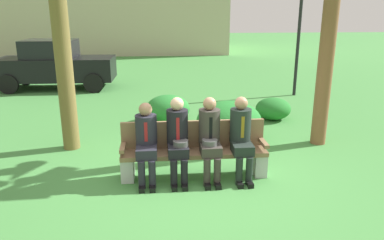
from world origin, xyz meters
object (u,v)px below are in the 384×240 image
object	(u,v)px
seated_man_rightmost	(241,134)
parked_car_near	(55,65)
seated_man_centerright	(210,135)
street_lamp	(300,20)
shrub_near_bench	(229,121)
park_bench	(194,150)
seated_man_leftmost	(146,139)
shrub_mid_lawn	(168,109)
seated_man_centerleft	(178,136)
shrub_far_lawn	(273,109)

from	to	relation	value
seated_man_rightmost	parked_car_near	world-z (taller)	parked_car_near
seated_man_centerright	street_lamp	xyz separation A→B (m)	(3.57, 5.83, 1.60)
seated_man_rightmost	shrub_near_bench	xyz separation A→B (m)	(0.14, 1.72, -0.32)
seated_man_rightmost	street_lamp	distance (m)	6.78
park_bench	parked_car_near	bearing A→B (deg)	118.58
seated_man_leftmost	shrub_mid_lawn	size ratio (longest dim) A/B	1.18
seated_man_rightmost	parked_car_near	distance (m)	9.01
seated_man_leftmost	seated_man_centerright	size ratio (longest dim) A/B	0.95
seated_man_leftmost	shrub_mid_lawn	bearing A→B (deg)	82.44
seated_man_centerleft	shrub_near_bench	xyz separation A→B (m)	(1.15, 1.73, -0.32)
shrub_near_bench	seated_man_leftmost	bearing A→B (deg)	-133.60
seated_man_centerright	street_lamp	world-z (taller)	street_lamp
shrub_mid_lawn	seated_man_centerright	bearing A→B (deg)	-79.91
park_bench	shrub_far_lawn	xyz separation A→B (m)	(2.29, 3.06, -0.16)
shrub_mid_lawn	parked_car_near	distance (m)	5.79
seated_man_centerright	street_lamp	distance (m)	7.02
seated_man_centerright	parked_car_near	xyz separation A→B (m)	(-4.32, 7.61, 0.10)
shrub_near_bench	street_lamp	world-z (taller)	street_lamp
park_bench	shrub_far_lawn	bearing A→B (deg)	53.19
shrub_mid_lawn	shrub_far_lawn	size ratio (longest dim) A/B	1.22
seated_man_centerright	seated_man_rightmost	xyz separation A→B (m)	(0.51, 0.01, 0.00)
seated_man_centerleft	seated_man_rightmost	world-z (taller)	seated_man_centerleft
shrub_near_bench	seated_man_centerright	bearing A→B (deg)	-110.46
park_bench	seated_man_centerright	world-z (taller)	seated_man_centerright
shrub_near_bench	seated_man_rightmost	bearing A→B (deg)	-94.61
park_bench	seated_man_centerleft	world-z (taller)	seated_man_centerleft
parked_car_near	street_lamp	distance (m)	8.23
park_bench	seated_man_centerleft	distance (m)	0.43
shrub_near_bench	shrub_mid_lawn	size ratio (longest dim) A/B	1.27
park_bench	seated_man_rightmost	bearing A→B (deg)	-9.67
seated_man_rightmost	shrub_near_bench	distance (m)	1.76
park_bench	shrub_near_bench	distance (m)	1.83
seated_man_rightmost	street_lamp	bearing A→B (deg)	62.23
park_bench	seated_man_leftmost	bearing A→B (deg)	-170.03
seated_man_centerleft	street_lamp	size ratio (longest dim) A/B	0.35
shrub_near_bench	shrub_far_lawn	distance (m)	2.03
seated_man_centerright	street_lamp	size ratio (longest dim) A/B	0.34
shrub_near_bench	shrub_far_lawn	size ratio (longest dim) A/B	1.55
shrub_mid_lawn	parked_car_near	bearing A→B (deg)	130.47
seated_man_centerleft	seated_man_rightmost	xyz separation A→B (m)	(1.02, 0.00, -0.00)
seated_man_rightmost	shrub_near_bench	bearing A→B (deg)	85.39
seated_man_rightmost	shrub_near_bench	world-z (taller)	seated_man_rightmost
shrub_near_bench	parked_car_near	size ratio (longest dim) A/B	0.34
seated_man_rightmost	shrub_mid_lawn	bearing A→B (deg)	108.53
seated_man_centerleft	shrub_mid_lawn	xyz separation A→B (m)	(-0.06, 3.23, -0.41)
seated_man_leftmost	seated_man_centerleft	bearing A→B (deg)	0.20
street_lamp	park_bench	bearing A→B (deg)	-123.80
shrub_far_lawn	park_bench	bearing A→B (deg)	-126.81
seated_man_leftmost	shrub_mid_lawn	world-z (taller)	seated_man_leftmost
park_bench	seated_man_leftmost	xyz separation A→B (m)	(-0.76, -0.13, 0.27)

